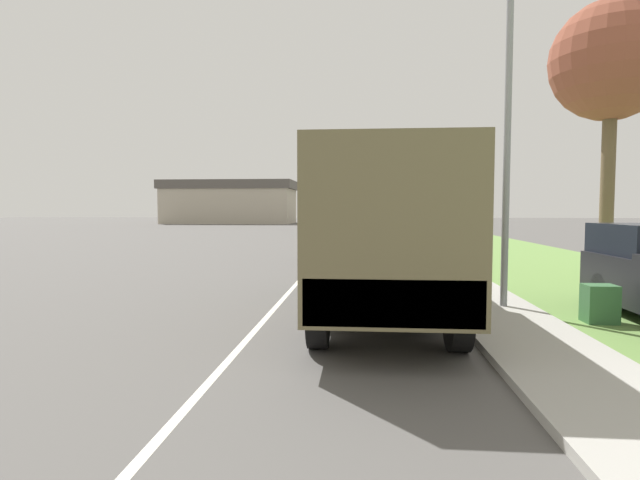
{
  "coord_description": "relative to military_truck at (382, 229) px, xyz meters",
  "views": [
    {
      "loc": [
        1.85,
        3.31,
        2.1
      ],
      "look_at": [
        0.89,
        14.55,
        1.41
      ],
      "focal_mm": 28.0,
      "sensor_mm": 36.0,
      "label": 1
    }
  ],
  "objects": [
    {
      "name": "sidewalk_right",
      "position": [
        2.27,
        27.05,
        -1.66
      ],
      "size": [
        1.8,
        120.0,
        0.12
      ],
      "color": "#ADAAA3",
      "rests_on": "ground"
    },
    {
      "name": "car_nearest_ahead",
      "position": [
        -0.05,
        10.53,
        -0.95
      ],
      "size": [
        1.76,
        4.59,
        1.74
      ],
      "color": "black",
      "rests_on": "ground"
    },
    {
      "name": "building_distant",
      "position": [
        -20.17,
        63.87,
        1.49
      ],
      "size": [
        19.42,
        9.63,
        6.33
      ],
      "color": "#B2A893",
      "rests_on": "ground"
    },
    {
      "name": "tree_mid_right",
      "position": [
        6.71,
        5.56,
        4.57
      ],
      "size": [
        3.4,
        3.4,
        8.04
      ],
      "color": "brown",
      "rests_on": "grass_strip_right"
    },
    {
      "name": "ground_plane",
      "position": [
        -2.23,
        27.05,
        -1.72
      ],
      "size": [
        180.0,
        180.0,
        0.0
      ],
      "primitive_type": "plane",
      "color": "#565451"
    },
    {
      "name": "car_second_ahead",
      "position": [
        -0.65,
        18.61,
        -0.99
      ],
      "size": [
        1.78,
        4.51,
        1.62
      ],
      "color": "#B7BABF",
      "rests_on": "ground"
    },
    {
      "name": "car_fourth_ahead",
      "position": [
        -0.8,
        48.51,
        -1.01
      ],
      "size": [
        1.83,
        3.93,
        1.58
      ],
      "color": "navy",
      "rests_on": "ground"
    },
    {
      "name": "lane_centre_stripe",
      "position": [
        -2.23,
        27.05,
        -1.72
      ],
      "size": [
        0.12,
        120.0,
        0.0
      ],
      "color": "silver",
      "rests_on": "ground"
    },
    {
      "name": "lamp_post",
      "position": [
        2.33,
        0.79,
        2.98
      ],
      "size": [
        1.69,
        0.24,
        7.78
      ],
      "color": "gray",
      "rests_on": "sidewalk_right"
    },
    {
      "name": "car_third_ahead",
      "position": [
        -4.02,
        34.5,
        -1.08
      ],
      "size": [
        1.86,
        3.9,
        1.41
      ],
      "color": "#336B3D",
      "rests_on": "ground"
    },
    {
      "name": "military_truck",
      "position": [
        0.0,
        0.0,
        0.0
      ],
      "size": [
        2.36,
        7.32,
        3.07
      ],
      "color": "#474C38",
      "rests_on": "ground"
    },
    {
      "name": "utility_box",
      "position": [
        3.97,
        -0.17,
        -1.35
      ],
      "size": [
        0.55,
        0.45,
        0.7
      ],
      "color": "#3D7042",
      "rests_on": "grass_strip_right"
    },
    {
      "name": "grass_strip_right",
      "position": [
        6.67,
        27.05,
        -1.71
      ],
      "size": [
        7.0,
        120.0,
        0.02
      ],
      "color": "#6B9347",
      "rests_on": "ground"
    }
  ]
}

